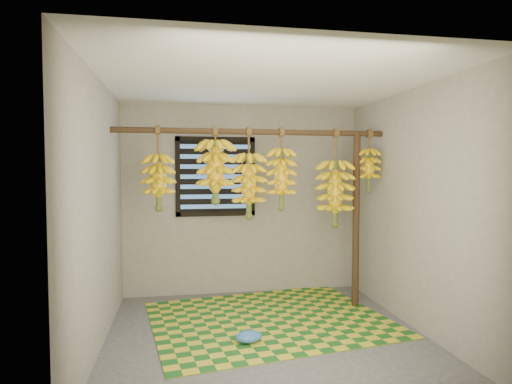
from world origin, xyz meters
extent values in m
cube|color=#474747|center=(0.00, 0.00, -0.01)|extent=(3.00, 3.00, 0.01)
cube|color=silver|center=(0.00, 0.00, 2.40)|extent=(3.00, 3.00, 0.01)
cube|color=gray|center=(0.00, 1.50, 1.20)|extent=(3.00, 0.01, 2.40)
cube|color=gray|center=(-1.50, 0.00, 1.20)|extent=(0.01, 3.00, 2.40)
cube|color=gray|center=(1.50, 0.00, 1.20)|extent=(0.01, 3.00, 2.40)
cube|color=black|center=(-0.35, 1.48, 1.50)|extent=(1.00, 0.04, 1.00)
cylinder|color=#462E1B|center=(0.00, 0.70, 2.00)|extent=(3.00, 0.06, 0.06)
cylinder|color=#462E1B|center=(1.20, 0.70, 1.00)|extent=(0.08, 0.08, 2.00)
cube|color=#1A581B|center=(0.12, 0.43, 0.01)|extent=(2.67, 2.26, 0.01)
ellipsoid|color=#316AB7|center=(-0.19, -0.14, 0.06)|extent=(0.28, 0.23, 0.10)
cylinder|color=brown|center=(-1.02, 0.70, 1.88)|extent=(0.02, 0.02, 0.31)
cylinder|color=#4C5923|center=(-1.02, 0.70, 1.48)|extent=(0.06, 0.06, 0.55)
cylinder|color=brown|center=(-0.42, 0.70, 1.95)|extent=(0.02, 0.02, 0.16)
cylinder|color=#4C5923|center=(-0.42, 0.70, 1.59)|extent=(0.07, 0.07, 0.63)
cylinder|color=brown|center=(-0.05, 0.70, 1.88)|extent=(0.02, 0.02, 0.30)
cylinder|color=#4C5923|center=(-0.05, 0.70, 1.43)|extent=(0.06, 0.06, 0.67)
cylinder|color=brown|center=(0.31, 0.70, 1.91)|extent=(0.02, 0.02, 0.23)
cylinder|color=#4C5923|center=(0.31, 0.70, 1.51)|extent=(0.06, 0.06, 0.64)
cylinder|color=brown|center=(0.94, 0.70, 1.84)|extent=(0.02, 0.02, 0.37)
cylinder|color=#4C5923|center=(0.94, 0.70, 1.34)|extent=(0.06, 0.06, 0.70)
cylinder|color=brown|center=(1.35, 0.70, 1.92)|extent=(0.02, 0.02, 0.22)
cylinder|color=#4C5923|center=(1.35, 0.70, 1.61)|extent=(0.05, 0.05, 0.46)
camera|label=1|loc=(-0.81, -3.92, 1.59)|focal=30.00mm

